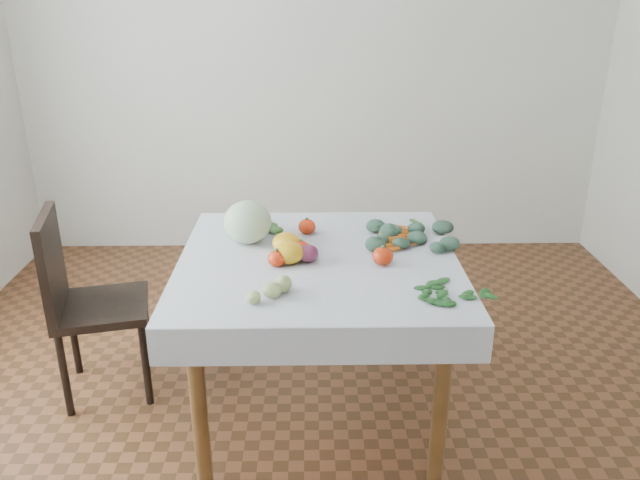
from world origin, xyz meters
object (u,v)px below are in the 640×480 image
object	(u,v)px
table	(318,281)
carrot_bunch	(401,236)
cabbage	(248,222)
heirloom_back	(287,243)
chair	(80,294)

from	to	relation	value
table	carrot_bunch	world-z (taller)	carrot_bunch
cabbage	heirloom_back	xyz separation A→B (m)	(0.17, -0.11, -0.05)
chair	carrot_bunch	world-z (taller)	chair
carrot_bunch	chair	bearing A→B (deg)	-179.31
heirloom_back	carrot_bunch	distance (m)	0.52
table	carrot_bunch	xyz separation A→B (m)	(0.37, 0.21, 0.12)
table	cabbage	distance (m)	0.40
chair	heirloom_back	distance (m)	0.98
chair	heirloom_back	size ratio (longest dim) A/B	7.51
chair	heirloom_back	world-z (taller)	chair
carrot_bunch	cabbage	bearing A→B (deg)	-177.52
chair	cabbage	world-z (taller)	cabbage
table	cabbage	bearing A→B (deg)	148.95
heirloom_back	carrot_bunch	xyz separation A→B (m)	(0.50, 0.14, -0.03)
cabbage	heirloom_back	world-z (taller)	cabbage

